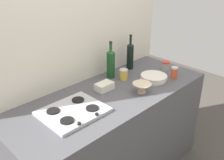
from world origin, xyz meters
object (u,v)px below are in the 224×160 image
(condiment_jar_spare, at_px, (166,66))
(mixing_bowl, at_px, (142,88))
(condiment_jar_rear, at_px, (174,73))
(condiment_jar_front, at_px, (124,74))
(wine_bottle_leftmost, at_px, (111,63))
(butter_dish, at_px, (104,87))
(stovetop_hob, at_px, (73,111))
(plate_stack, at_px, (154,78))
(wine_bottle_mid_left, at_px, (130,55))

(condiment_jar_spare, bearing_deg, mixing_bowl, -166.19)
(mixing_bowl, height_order, condiment_jar_rear, condiment_jar_rear)
(mixing_bowl, height_order, condiment_jar_front, condiment_jar_front)
(wine_bottle_leftmost, bearing_deg, butter_dish, -146.95)
(butter_dish, bearing_deg, wine_bottle_leftmost, 33.05)
(stovetop_hob, bearing_deg, mixing_bowl, -14.18)
(stovetop_hob, xyz_separation_m, condiment_jar_spare, (1.11, -0.02, 0.03))
(plate_stack, distance_m, condiment_jar_front, 0.27)
(wine_bottle_leftmost, bearing_deg, condiment_jar_spare, -28.30)
(wine_bottle_mid_left, distance_m, butter_dish, 0.53)
(wine_bottle_mid_left, xyz_separation_m, condiment_jar_rear, (0.12, -0.44, -0.08))
(plate_stack, relative_size, wine_bottle_leftmost, 0.70)
(plate_stack, relative_size, condiment_jar_rear, 2.23)
(butter_dish, xyz_separation_m, condiment_jar_rear, (0.62, -0.28, 0.02))
(condiment_jar_rear, relative_size, condiment_jar_spare, 1.19)
(plate_stack, bearing_deg, wine_bottle_leftmost, 124.27)
(wine_bottle_leftmost, height_order, wine_bottle_mid_left, wine_bottle_mid_left)
(stovetop_hob, xyz_separation_m, wine_bottle_mid_left, (0.90, 0.26, 0.12))
(butter_dish, relative_size, condiment_jar_rear, 1.39)
(condiment_jar_front, bearing_deg, condiment_jar_rear, -41.75)
(condiment_jar_front, bearing_deg, condiment_jar_spare, -18.82)
(butter_dish, distance_m, condiment_jar_front, 0.27)
(stovetop_hob, distance_m, mixing_bowl, 0.60)
(butter_dish, bearing_deg, wine_bottle_mid_left, 17.24)
(plate_stack, bearing_deg, condiment_jar_front, 129.03)
(stovetop_hob, height_order, wine_bottle_mid_left, wine_bottle_mid_left)
(plate_stack, relative_size, mixing_bowl, 1.53)
(plate_stack, xyz_separation_m, condiment_jar_spare, (0.27, 0.06, 0.02))
(wine_bottle_leftmost, bearing_deg, wine_bottle_mid_left, 2.43)
(plate_stack, bearing_deg, condiment_jar_spare, 12.53)
(stovetop_hob, bearing_deg, condiment_jar_front, 11.08)
(stovetop_hob, xyz_separation_m, plate_stack, (0.84, -0.08, 0.01))
(stovetop_hob, height_order, mixing_bowl, mixing_bowl)
(mixing_bowl, relative_size, condiment_jar_spare, 1.74)
(condiment_jar_front, xyz_separation_m, condiment_jar_spare, (0.44, -0.15, -0.00))
(butter_dish, bearing_deg, plate_stack, -22.53)
(plate_stack, height_order, wine_bottle_mid_left, wine_bottle_mid_left)
(mixing_bowl, bearing_deg, wine_bottle_mid_left, 52.57)
(plate_stack, xyz_separation_m, mixing_bowl, (-0.25, -0.07, 0.02))
(stovetop_hob, height_order, butter_dish, butter_dish)
(mixing_bowl, xyz_separation_m, butter_dish, (-0.19, 0.25, -0.01))
(stovetop_hob, relative_size, wine_bottle_mid_left, 1.27)
(wine_bottle_mid_left, xyz_separation_m, butter_dish, (-0.50, -0.15, -0.11))
(wine_bottle_leftmost, distance_m, butter_dish, 0.28)
(mixing_bowl, bearing_deg, condiment_jar_rear, -4.00)
(stovetop_hob, xyz_separation_m, mixing_bowl, (0.59, -0.15, 0.03))
(wine_bottle_mid_left, height_order, butter_dish, wine_bottle_mid_left)
(mixing_bowl, distance_m, condiment_jar_rear, 0.43)
(wine_bottle_leftmost, distance_m, mixing_bowl, 0.41)
(stovetop_hob, distance_m, wine_bottle_leftmost, 0.68)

